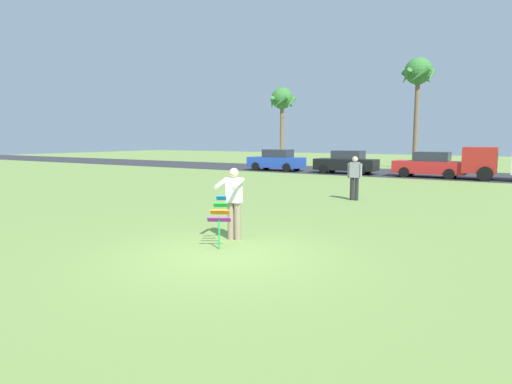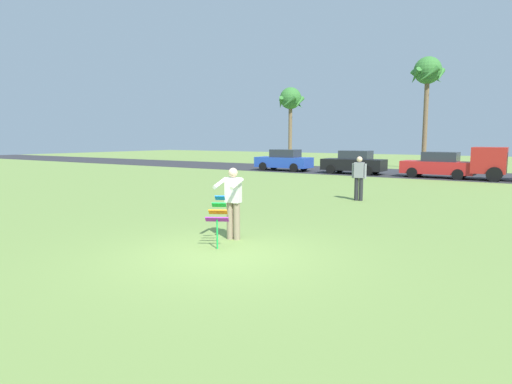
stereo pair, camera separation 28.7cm
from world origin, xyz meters
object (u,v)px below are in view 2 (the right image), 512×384
Objects in this scene: palm_tree_right_near at (427,75)px; person_walker_near at (359,177)px; person_kite_flyer at (233,201)px; parked_car_red at (438,165)px; kite_held at (218,214)px; palm_tree_left_near at (291,101)px; parked_car_black at (354,163)px; parked_car_blue at (284,160)px.

person_walker_near is at bearing -84.55° from palm_tree_right_near.
person_kite_flyer is 20.26m from parked_car_red.
palm_tree_right_near reaches higher than kite_held.
parked_car_red is 0.57× the size of palm_tree_left_near.
person_kite_flyer and person_walker_near have the same top height.
palm_tree_left_near is (-14.86, 30.51, 5.27)m from kite_held.
parked_car_black is at bearing 102.64° from person_kite_flyer.
kite_held is 0.27× the size of parked_car_black.
person_walker_near is at bearing 89.60° from kite_held.
palm_tree_right_near reaches higher than parked_car_black.
parked_car_blue is at bearing 179.99° from parked_car_red.
person_kite_flyer is 8.04m from person_walker_near.
kite_held is 0.13× the size of palm_tree_right_near.
palm_tree_left_near is (-10.16, 9.49, 5.26)m from parked_car_black.
palm_tree_right_near is (2.84, 7.95, 6.55)m from parked_car_black.
palm_tree_right_near is at bearing 95.45° from person_walker_near.
parked_car_blue is at bearing 116.35° from person_kite_flyer.
parked_car_red is (0.71, 21.02, 0.01)m from kite_held.
person_walker_near is (0.06, 8.82, 0.17)m from kite_held.
person_kite_flyer is at bearing -91.59° from person_walker_near.
kite_held is 0.66× the size of person_walker_near.
kite_held is at bearing -90.40° from person_walker_near.
person_kite_flyer is 0.41× the size of parked_car_black.
parked_car_black is 13.10m from person_walker_near.
person_kite_flyer is at bearing -63.65° from parked_car_blue.
parked_car_black is at bearing -109.65° from palm_tree_right_near.
parked_car_red is at bearing -31.35° from palm_tree_left_near.
palm_tree_left_near is 26.81m from person_walker_near.
person_kite_flyer is 20.74m from parked_car_black.
parked_car_black is (-4.54, 20.24, -0.18)m from person_kite_flyer.
palm_tree_right_near is at bearing -6.74° from palm_tree_left_near.
kite_held is at bearing -77.40° from parked_car_black.
parked_car_black is (5.48, -0.00, 0.00)m from parked_car_blue.
kite_held is at bearing -91.95° from parked_car_red.
palm_tree_left_near reaches higher than person_kite_flyer.
parked_car_red is (5.41, -0.00, 0.00)m from parked_car_black.
palm_tree_right_near reaches higher than person_walker_near.
person_walker_near is at bearing -55.47° from palm_tree_left_near.
kite_held is 21.03m from parked_car_red.
parked_car_red is (10.90, -0.00, 0.00)m from parked_car_blue.
parked_car_black is at bearing -0.00° from parked_car_blue.
palm_tree_right_near is (-2.58, 7.95, 6.55)m from parked_car_red.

